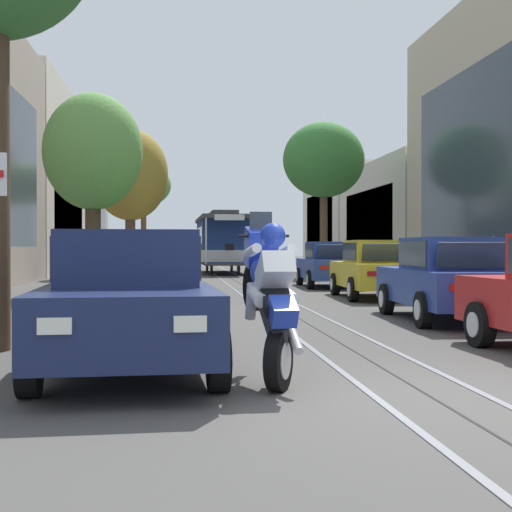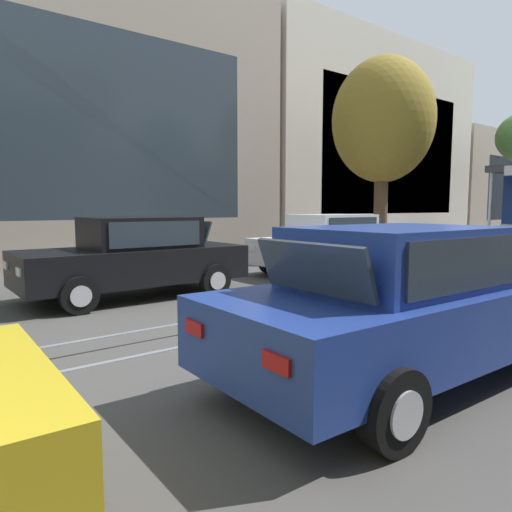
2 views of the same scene
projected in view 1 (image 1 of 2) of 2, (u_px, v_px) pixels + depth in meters
name	position (u px, v px, depth m)	size (l,w,h in m)	color
ground_plane	(237.00, 282.00, 29.79)	(160.00, 160.00, 0.00)	#4C4947
trolley_track_rails	(231.00, 278.00, 33.54)	(1.14, 65.67, 0.01)	gray
building_facade_right	(465.00, 185.00, 32.89)	(4.43, 57.37, 10.57)	tan
parked_car_navy_near_left	(128.00, 300.00, 8.36)	(2.15, 4.42, 1.58)	#19234C
parked_car_white_second_left	(147.00, 278.00, 14.35)	(2.04, 4.38, 1.58)	silver
parked_car_green_mid_left	(160.00, 270.00, 19.47)	(2.05, 4.38, 1.58)	#1E6038
parked_car_black_fourth_left	(159.00, 265.00, 24.89)	(2.02, 4.37, 1.58)	black
parked_car_white_fifth_left	(162.00, 262.00, 30.43)	(2.04, 4.38, 1.58)	silver
parked_car_blue_second_right	(449.00, 279.00, 14.05)	(2.12, 4.41, 1.58)	#233D93
parked_car_yellow_mid_right	(376.00, 269.00, 20.20)	(2.12, 4.41, 1.58)	gold
parked_car_blue_fourth_right	(330.00, 264.00, 25.83)	(2.09, 4.40, 1.58)	#233D93
street_tree_kerb_left_second	(93.00, 154.00, 21.39)	(2.86, 2.44, 5.84)	#4C3826
street_tree_kerb_left_mid	(130.00, 176.00, 34.43)	(3.51, 3.44, 6.89)	brown
street_tree_kerb_left_fourth	(144.00, 186.00, 46.38)	(3.44, 3.56, 6.65)	brown
street_tree_kerb_right_second	(324.00, 161.00, 35.40)	(3.92, 3.16, 7.37)	brown
cable_car_trolley	(222.00, 242.00, 40.18)	(2.71, 9.16, 3.28)	navy
motorcycle_with_rider	(269.00, 292.00, 7.61)	(0.55, 1.88, 1.78)	black
pedestrian_on_left_pavement	(494.00, 262.00, 21.18)	(0.55, 0.37, 1.71)	black
pedestrian_on_right_pavement	(488.00, 263.00, 23.76)	(0.55, 0.42, 1.56)	slate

